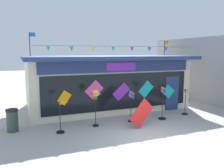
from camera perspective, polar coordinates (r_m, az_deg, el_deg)
The scene contains 9 objects.
ground_plane at distance 9.31m, azimuth 9.97°, elevation -13.85°, with size 80.00×80.00×0.00m, color #ADAAA5.
kite_shop_building at distance 14.54m, azimuth -1.64°, elevation 0.73°, with size 9.71×5.43×4.51m.
wind_spinner_far_left at distance 10.08m, azimuth -12.08°, elevation -6.53°, with size 0.57×0.35×1.43m.
wind_spinner_left at distance 10.64m, azimuth -4.13°, elevation -3.16°, with size 0.35×0.35×1.73m.
wind_spinner_center_left at distance 11.40m, azimuth 4.81°, elevation -3.93°, with size 0.42×0.30×1.58m.
wind_spinner_center_right at distance 12.07m, azimuth 12.46°, elevation -3.79°, with size 0.40×0.39×1.71m.
wind_spinner_right at distance 13.34m, azimuth 17.75°, elevation -3.73°, with size 0.35×0.35×1.45m.
trash_bin at distance 11.00m, azimuth -23.42°, elevation -8.21°, with size 0.52×0.52×0.99m.
display_kite_on_ground at distance 10.65m, azimuth 7.30°, elevation -7.20°, with size 0.68×0.03×1.23m, color red.
Camera 1 is at (-4.70, -7.27, 3.42)m, focal length 36.99 mm.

